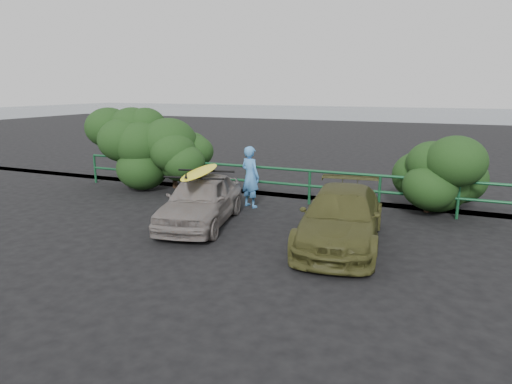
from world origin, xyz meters
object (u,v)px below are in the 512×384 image
surfboard (200,172)px  man (250,177)px  guardrail (277,184)px  olive_vehicle (341,217)px  sedan (201,200)px

surfboard → man: bearing=65.8°
guardrail → olive_vehicle: bearing=-49.7°
guardrail → surfboard: surfboard is taller
guardrail → sedan: sedan is taller
olive_vehicle → man: man is taller
sedan → surfboard: surfboard is taller
guardrail → man: size_ratio=7.98×
olive_vehicle → man: size_ratio=2.36×
guardrail → man: man is taller
sedan → olive_vehicle: bearing=-13.4°
olive_vehicle → surfboard: surfboard is taller
guardrail → man: bearing=-117.0°
sedan → man: 2.11m
olive_vehicle → surfboard: (-3.56, 0.10, 0.73)m
sedan → olive_vehicle: 3.56m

